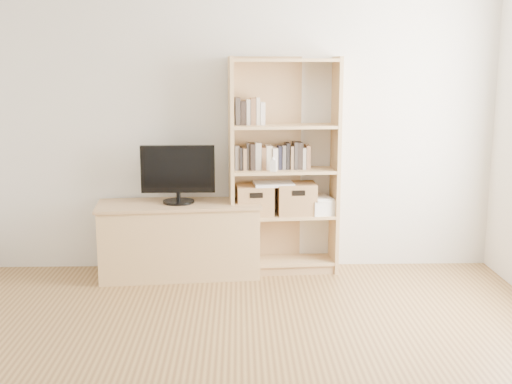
{
  "coord_description": "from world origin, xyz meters",
  "views": [
    {
      "loc": [
        0.03,
        -3.03,
        1.77
      ],
      "look_at": [
        0.16,
        1.9,
        0.79
      ],
      "focal_mm": 45.0,
      "sensor_mm": 36.0,
      "label": 1
    }
  ],
  "objects_px": {
    "television": "(178,174)",
    "laptop": "(274,184)",
    "baby_monitor": "(273,166)",
    "basket_left": "(255,200)",
    "bookshelf": "(284,167)",
    "tv_stand": "(180,240)",
    "basket_right": "(296,198)"
  },
  "relations": [
    {
      "from": "television",
      "to": "laptop",
      "type": "bearing_deg",
      "value": 4.11
    },
    {
      "from": "baby_monitor",
      "to": "laptop",
      "type": "xyz_separation_m",
      "value": [
        0.01,
        0.09,
        -0.17
      ]
    },
    {
      "from": "baby_monitor",
      "to": "basket_left",
      "type": "bearing_deg",
      "value": 164.11
    },
    {
      "from": "bookshelf",
      "to": "laptop",
      "type": "distance_m",
      "value": 0.17
    },
    {
      "from": "tv_stand",
      "to": "basket_right",
      "type": "bearing_deg",
      "value": -0.63
    },
    {
      "from": "bookshelf",
      "to": "baby_monitor",
      "type": "distance_m",
      "value": 0.15
    },
    {
      "from": "basket_right",
      "to": "television",
      "type": "bearing_deg",
      "value": -177.69
    },
    {
      "from": "tv_stand",
      "to": "laptop",
      "type": "xyz_separation_m",
      "value": [
        0.8,
        0.06,
        0.47
      ]
    },
    {
      "from": "tv_stand",
      "to": "basket_right",
      "type": "relative_size",
      "value": 4.07
    },
    {
      "from": "television",
      "to": "basket_left",
      "type": "bearing_deg",
      "value": 5.05
    },
    {
      "from": "television",
      "to": "basket_left",
      "type": "distance_m",
      "value": 0.69
    },
    {
      "from": "television",
      "to": "baby_monitor",
      "type": "xyz_separation_m",
      "value": [
        0.79,
        -0.03,
        0.07
      ]
    },
    {
      "from": "tv_stand",
      "to": "television",
      "type": "distance_m",
      "value": 0.57
    },
    {
      "from": "bookshelf",
      "to": "television",
      "type": "bearing_deg",
      "value": -178.74
    },
    {
      "from": "bookshelf",
      "to": "television",
      "type": "xyz_separation_m",
      "value": [
        -0.89,
        -0.08,
        -0.05
      ]
    },
    {
      "from": "tv_stand",
      "to": "basket_right",
      "type": "distance_m",
      "value": 1.06
    },
    {
      "from": "bookshelf",
      "to": "television",
      "type": "height_order",
      "value": "bookshelf"
    },
    {
      "from": "tv_stand",
      "to": "baby_monitor",
      "type": "height_order",
      "value": "baby_monitor"
    },
    {
      "from": "bookshelf",
      "to": "basket_right",
      "type": "distance_m",
      "value": 0.3
    },
    {
      "from": "television",
      "to": "laptop",
      "type": "distance_m",
      "value": 0.81
    },
    {
      "from": "basket_left",
      "to": "basket_right",
      "type": "xyz_separation_m",
      "value": [
        0.36,
        0.03,
        0.01
      ]
    },
    {
      "from": "television",
      "to": "baby_monitor",
      "type": "relative_size",
      "value": 6.45
    },
    {
      "from": "bookshelf",
      "to": "laptop",
      "type": "bearing_deg",
      "value": -170.39
    },
    {
      "from": "bookshelf",
      "to": "basket_right",
      "type": "relative_size",
      "value": 5.68
    },
    {
      "from": "bookshelf",
      "to": "basket_right",
      "type": "height_order",
      "value": "bookshelf"
    },
    {
      "from": "tv_stand",
      "to": "bookshelf",
      "type": "bearing_deg",
      "value": -0.2
    },
    {
      "from": "baby_monitor",
      "to": "basket_left",
      "type": "distance_m",
      "value": 0.35
    },
    {
      "from": "basket_left",
      "to": "basket_right",
      "type": "height_order",
      "value": "basket_right"
    },
    {
      "from": "tv_stand",
      "to": "laptop",
      "type": "height_order",
      "value": "laptop"
    },
    {
      "from": "tv_stand",
      "to": "basket_left",
      "type": "height_order",
      "value": "basket_left"
    },
    {
      "from": "basket_left",
      "to": "laptop",
      "type": "distance_m",
      "value": 0.21
    },
    {
      "from": "television",
      "to": "bookshelf",
      "type": "bearing_deg",
      "value": 5.03
    }
  ]
}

